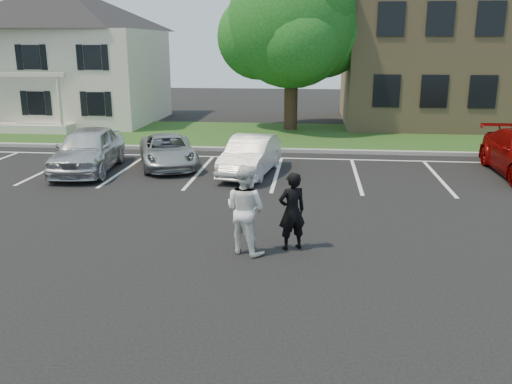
{
  "coord_description": "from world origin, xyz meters",
  "views": [
    {
      "loc": [
        1.25,
        -10.72,
        4.51
      ],
      "look_at": [
        0.0,
        1.0,
        1.25
      ],
      "focal_mm": 38.0,
      "sensor_mm": 36.0,
      "label": 1
    }
  ],
  "objects_px": {
    "man_white_shirt": "(245,209)",
    "car_white_sedan": "(250,155)",
    "car_silver_west": "(88,149)",
    "car_silver_minivan": "(168,151)",
    "man_black_suit": "(292,211)",
    "tree": "(294,25)",
    "house": "(66,55)"
  },
  "relations": [
    {
      "from": "house",
      "to": "car_silver_west",
      "type": "xyz_separation_m",
      "value": [
        6.2,
        -12.28,
        -3.03
      ]
    },
    {
      "from": "man_black_suit",
      "to": "car_white_sedan",
      "type": "height_order",
      "value": "man_black_suit"
    },
    {
      "from": "tree",
      "to": "car_silver_minivan",
      "type": "height_order",
      "value": "tree"
    },
    {
      "from": "house",
      "to": "tree",
      "type": "relative_size",
      "value": 1.17
    },
    {
      "from": "tree",
      "to": "man_white_shirt",
      "type": "height_order",
      "value": "tree"
    },
    {
      "from": "tree",
      "to": "car_silver_west",
      "type": "xyz_separation_m",
      "value": [
        -6.92,
        -10.37,
        -4.55
      ]
    },
    {
      "from": "man_white_shirt",
      "to": "car_silver_minivan",
      "type": "relative_size",
      "value": 0.47
    },
    {
      "from": "man_white_shirt",
      "to": "car_silver_west",
      "type": "distance_m",
      "value": 9.8
    },
    {
      "from": "car_silver_west",
      "to": "car_silver_minivan",
      "type": "relative_size",
      "value": 1.11
    },
    {
      "from": "man_white_shirt",
      "to": "car_white_sedan",
      "type": "relative_size",
      "value": 0.49
    },
    {
      "from": "car_silver_west",
      "to": "car_white_sedan",
      "type": "relative_size",
      "value": 1.16
    },
    {
      "from": "house",
      "to": "car_white_sedan",
      "type": "height_order",
      "value": "house"
    },
    {
      "from": "man_black_suit",
      "to": "car_silver_minivan",
      "type": "relative_size",
      "value": 0.42
    },
    {
      "from": "car_silver_west",
      "to": "car_white_sedan",
      "type": "bearing_deg",
      "value": -4.57
    },
    {
      "from": "house",
      "to": "car_white_sedan",
      "type": "relative_size",
      "value": 2.55
    },
    {
      "from": "car_white_sedan",
      "to": "house",
      "type": "bearing_deg",
      "value": 142.91
    },
    {
      "from": "man_white_shirt",
      "to": "car_silver_minivan",
      "type": "distance_m",
      "value": 9.23
    },
    {
      "from": "car_silver_minivan",
      "to": "car_silver_west",
      "type": "bearing_deg",
      "value": -177.24
    },
    {
      "from": "house",
      "to": "man_white_shirt",
      "type": "distance_m",
      "value": 23.51
    },
    {
      "from": "man_white_shirt",
      "to": "car_silver_minivan",
      "type": "bearing_deg",
      "value": -34.98
    },
    {
      "from": "tree",
      "to": "car_silver_west",
      "type": "distance_m",
      "value": 13.27
    },
    {
      "from": "man_black_suit",
      "to": "tree",
      "type": "bearing_deg",
      "value": -114.32
    },
    {
      "from": "car_silver_minivan",
      "to": "car_white_sedan",
      "type": "relative_size",
      "value": 1.04
    },
    {
      "from": "man_white_shirt",
      "to": "car_silver_west",
      "type": "height_order",
      "value": "man_white_shirt"
    },
    {
      "from": "car_white_sedan",
      "to": "car_silver_minivan",
      "type": "bearing_deg",
      "value": 172.58
    },
    {
      "from": "car_white_sedan",
      "to": "tree",
      "type": "bearing_deg",
      "value": 92.0
    },
    {
      "from": "car_silver_west",
      "to": "car_white_sedan",
      "type": "distance_m",
      "value": 5.87
    },
    {
      "from": "house",
      "to": "car_silver_west",
      "type": "height_order",
      "value": "house"
    },
    {
      "from": "tree",
      "to": "car_silver_west",
      "type": "relative_size",
      "value": 1.88
    },
    {
      "from": "man_black_suit",
      "to": "man_white_shirt",
      "type": "xyz_separation_m",
      "value": [
        -1.01,
        -0.32,
        0.11
      ]
    },
    {
      "from": "man_black_suit",
      "to": "man_white_shirt",
      "type": "bearing_deg",
      "value": -9.22
    },
    {
      "from": "man_white_shirt",
      "to": "car_white_sedan",
      "type": "distance_m",
      "value": 7.47
    }
  ]
}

